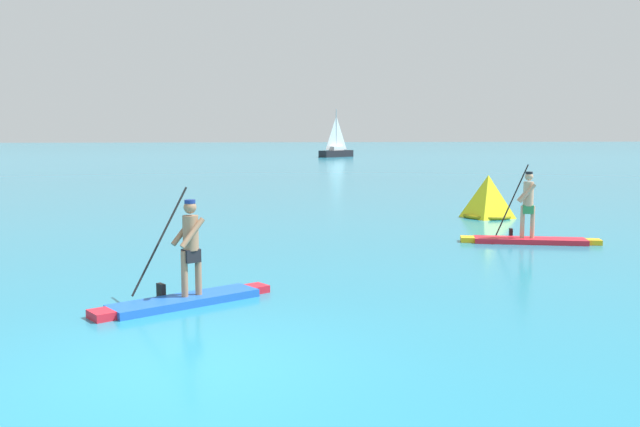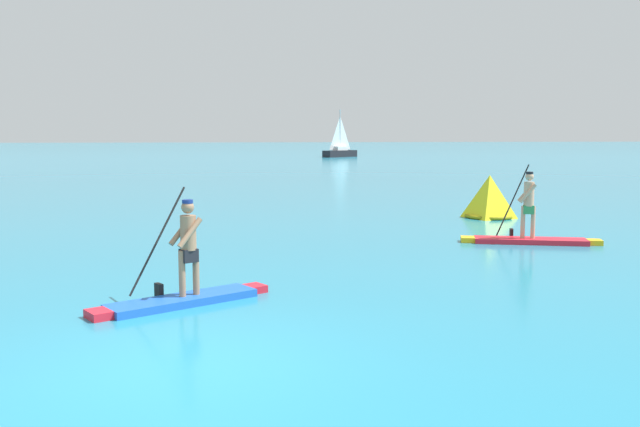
{
  "view_description": "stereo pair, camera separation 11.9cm",
  "coord_description": "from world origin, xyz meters",
  "views": [
    {
      "loc": [
        0.31,
        -8.23,
        2.81
      ],
      "look_at": [
        3.03,
        8.79,
        0.8
      ],
      "focal_mm": 38.49,
      "sensor_mm": 36.0,
      "label": 1
    },
    {
      "loc": [
        0.42,
        -8.25,
        2.81
      ],
      "look_at": [
        3.03,
        8.79,
        0.8
      ],
      "focal_mm": 38.49,
      "sensor_mm": 36.0,
      "label": 2
    }
  ],
  "objects": [
    {
      "name": "race_marker_buoy",
      "position": [
        9.5,
        13.5,
        0.65
      ],
      "size": [
        1.84,
        1.84,
        1.44
      ],
      "color": "yellow",
      "rests_on": "ground"
    },
    {
      "name": "ground",
      "position": [
        0.0,
        0.0,
        0.0
      ],
      "size": [
        440.0,
        440.0,
        0.0
      ],
      "primitive_type": "plane",
      "color": "teal"
    },
    {
      "name": "paddleboarder_mid_center",
      "position": [
        -0.13,
        3.08,
        0.34
      ],
      "size": [
        2.94,
        1.95,
        1.93
      ],
      "rotation": [
        0.0,
        0.0,
        3.67
      ],
      "color": "blue",
      "rests_on": "ground"
    },
    {
      "name": "sailboat_right_horizon",
      "position": [
        15.48,
        74.02,
        0.78
      ],
      "size": [
        4.71,
        4.08,
        5.74
      ],
      "rotation": [
        0.0,
        0.0,
        0.66
      ],
      "color": "black",
      "rests_on": "ground"
    },
    {
      "name": "paddleboarder_far_right",
      "position": [
        8.39,
        8.21,
        0.33
      ],
      "size": [
        3.48,
        1.48,
        2.03
      ],
      "rotation": [
        0.0,
        0.0,
        2.84
      ],
      "color": "red",
      "rests_on": "ground"
    }
  ]
}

